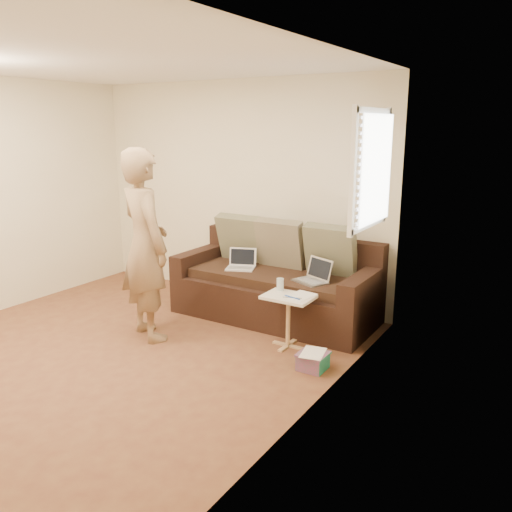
# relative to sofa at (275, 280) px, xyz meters

# --- Properties ---
(floor) EXTENTS (4.50, 4.50, 0.00)m
(floor) POSITION_rel_sofa_xyz_m (-0.81, -1.77, -0.42)
(floor) COLOR brown
(floor) RESTS_ON ground
(ceiling) EXTENTS (4.50, 4.50, 0.00)m
(ceiling) POSITION_rel_sofa_xyz_m (-0.81, -1.77, 2.18)
(ceiling) COLOR white
(ceiling) RESTS_ON wall_back
(wall_back) EXTENTS (4.00, 0.00, 4.00)m
(wall_back) POSITION_rel_sofa_xyz_m (-0.81, 0.48, 0.87)
(wall_back) COLOR beige
(wall_back) RESTS_ON ground
(wall_right) EXTENTS (0.00, 4.50, 4.50)m
(wall_right) POSITION_rel_sofa_xyz_m (1.19, -1.77, 0.87)
(wall_right) COLOR beige
(wall_right) RESTS_ON ground
(window_blinds) EXTENTS (0.12, 0.88, 1.08)m
(window_blinds) POSITION_rel_sofa_xyz_m (1.14, -0.27, 1.28)
(window_blinds) COLOR white
(window_blinds) RESTS_ON wall_right
(sofa) EXTENTS (2.20, 0.95, 0.85)m
(sofa) POSITION_rel_sofa_xyz_m (0.00, 0.00, 0.00)
(sofa) COLOR black
(sofa) RESTS_ON ground
(pillow_left) EXTENTS (0.55, 0.29, 0.57)m
(pillow_left) POSITION_rel_sofa_xyz_m (-0.60, 0.23, 0.37)
(pillow_left) COLOR #616248
(pillow_left) RESTS_ON sofa
(pillow_mid) EXTENTS (0.55, 0.27, 0.57)m
(pillow_mid) POSITION_rel_sofa_xyz_m (-0.05, 0.21, 0.37)
(pillow_mid) COLOR #68634A
(pillow_mid) RESTS_ON sofa
(pillow_right) EXTENTS (0.55, 0.28, 0.57)m
(pillow_right) POSITION_rel_sofa_xyz_m (0.55, 0.22, 0.37)
(pillow_right) COLOR #616248
(pillow_right) RESTS_ON sofa
(laptop_silver) EXTENTS (0.40, 0.35, 0.22)m
(laptop_silver) POSITION_rel_sofa_xyz_m (0.49, -0.14, 0.10)
(laptop_silver) COLOR #B7BABC
(laptop_silver) RESTS_ON sofa
(laptop_white) EXTENTS (0.36, 0.32, 0.22)m
(laptop_white) POSITION_rel_sofa_xyz_m (-0.39, -0.10, 0.10)
(laptop_white) COLOR white
(laptop_white) RESTS_ON sofa
(person) EXTENTS (0.82, 0.71, 1.89)m
(person) POSITION_rel_sofa_xyz_m (-0.82, -1.13, 0.52)
(person) COLOR brown
(person) RESTS_ON ground
(side_table) EXTENTS (0.47, 0.33, 0.51)m
(side_table) POSITION_rel_sofa_xyz_m (0.50, -0.62, -0.17)
(side_table) COLOR silver
(side_table) RESTS_ON ground
(drinking_glass) EXTENTS (0.07, 0.07, 0.12)m
(drinking_glass) POSITION_rel_sofa_xyz_m (0.36, -0.52, 0.15)
(drinking_glass) COLOR silver
(drinking_glass) RESTS_ON side_table
(scissors) EXTENTS (0.19, 0.12, 0.02)m
(scissors) POSITION_rel_sofa_xyz_m (0.57, -0.68, 0.10)
(scissors) COLOR silver
(scissors) RESTS_ON side_table
(paper_on_table) EXTENTS (0.25, 0.33, 0.00)m
(paper_on_table) POSITION_rel_sofa_xyz_m (0.60, -0.58, 0.09)
(paper_on_table) COLOR white
(paper_on_table) RESTS_ON side_table
(striped_box) EXTENTS (0.25, 0.25, 0.16)m
(striped_box) POSITION_rel_sofa_xyz_m (0.92, -0.94, -0.35)
(striped_box) COLOR #BE1C70
(striped_box) RESTS_ON ground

